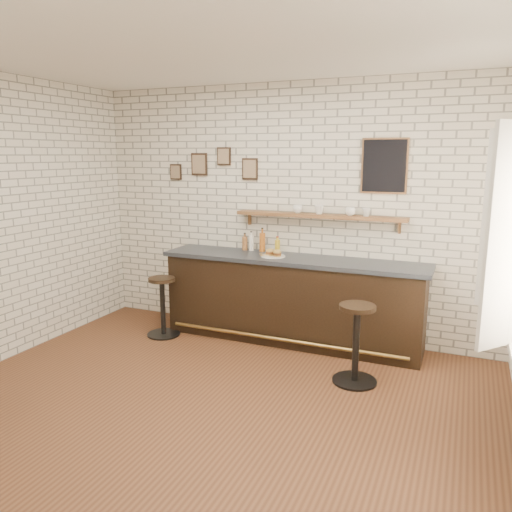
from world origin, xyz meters
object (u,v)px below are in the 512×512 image
object	(u,v)px
sandwich_plate	(273,256)
shelf_cup_c	(350,212)
bar_counter	(291,299)
bar_stool_left	(163,305)
bar_stool_right	(356,341)
shelf_cup_d	(366,212)
condiment_bottle_yellow	(277,246)
bitters_bottle_brown	(245,243)
shelf_cup_a	(298,209)
bitters_bottle_white	(251,243)
bitters_bottle_amber	(262,242)
ciabatta_sandwich	(274,253)
shelf_cup_b	(319,210)

from	to	relation	value
sandwich_plate	shelf_cup_c	distance (m)	1.01
bar_counter	bar_stool_left	world-z (taller)	bar_counter
bar_stool_right	shelf_cup_d	world-z (taller)	shelf_cup_d
shelf_cup_c	condiment_bottle_yellow	bearing A→B (deg)	94.01
bitters_bottle_brown	shelf_cup_a	size ratio (longest dim) A/B	1.81
bitters_bottle_white	condiment_bottle_yellow	xyz separation A→B (m)	(0.34, 0.00, -0.01)
bar_counter	bitters_bottle_white	distance (m)	0.87
bar_stool_right	shelf_cup_d	size ratio (longest dim) A/B	8.03
bar_stool_left	shelf_cup_d	size ratio (longest dim) A/B	7.43
bitters_bottle_brown	shelf_cup_d	size ratio (longest dim) A/B	2.19
bitters_bottle_amber	shelf_cup_c	size ratio (longest dim) A/B	2.54
sandwich_plate	bitters_bottle_brown	xyz separation A→B (m)	(-0.47, 0.24, 0.08)
bitters_bottle_white	shelf_cup_c	bearing A→B (deg)	0.11
ciabatta_sandwich	bar_stool_right	xyz separation A→B (m)	(1.14, -0.76, -0.64)
bitters_bottle_brown	condiment_bottle_yellow	size ratio (longest dim) A/B	1.08
bitters_bottle_white	condiment_bottle_yellow	distance (m)	0.34
bitters_bottle_white	bar_stool_left	size ratio (longest dim) A/B	0.33
bar_stool_left	shelf_cup_b	bearing A→B (deg)	20.26
shelf_cup_c	bar_stool_left	bearing A→B (deg)	110.87
bar_counter	bitters_bottle_amber	size ratio (longest dim) A/B	10.66
bitters_bottle_white	shelf_cup_c	xyz separation A→B (m)	(1.21, 0.00, 0.44)
bitters_bottle_amber	bar_stool_left	size ratio (longest dim) A/B	0.40
bitters_bottle_amber	shelf_cup_d	size ratio (longest dim) A/B	2.99
shelf_cup_b	bar_stool_left	bearing A→B (deg)	137.42
sandwich_plate	bar_stool_right	xyz separation A→B (m)	(1.15, -0.76, -0.60)
bitters_bottle_amber	shelf_cup_c	bearing A→B (deg)	0.12
shelf_cup_c	bitters_bottle_brown	bearing A→B (deg)	93.96
bitters_bottle_amber	shelf_cup_a	world-z (taller)	shelf_cup_a
shelf_cup_c	shelf_cup_a	bearing A→B (deg)	93.86
ciabatta_sandwich	bitters_bottle_amber	bearing A→B (deg)	135.18
ciabatta_sandwich	bar_stool_left	size ratio (longest dim) A/B	0.33
condiment_bottle_yellow	sandwich_plate	bearing A→B (deg)	-81.07
shelf_cup_d	bitters_bottle_brown	bearing A→B (deg)	161.47
bitters_bottle_amber	condiment_bottle_yellow	bearing A→B (deg)	0.00
shelf_cup_b	shelf_cup_a	bearing A→B (deg)	117.16
bitters_bottle_brown	bar_counter	bearing A→B (deg)	-16.09
sandwich_plate	bar_stool_right	world-z (taller)	sandwich_plate
bitters_bottle_brown	shelf_cup_c	xyz separation A→B (m)	(1.30, 0.00, 0.45)
bar_counter	shelf_cup_a	bearing A→B (deg)	92.10
sandwich_plate	bar_stool_right	size ratio (longest dim) A/B	0.36
bitters_bottle_white	shelf_cup_d	bearing A→B (deg)	0.09
shelf_cup_b	shelf_cup_c	distance (m)	0.36
shelf_cup_c	bar_counter	bearing A→B (deg)	112.07
bitters_bottle_brown	bitters_bottle_white	world-z (taller)	bitters_bottle_white
bitters_bottle_brown	bitters_bottle_white	size ratio (longest dim) A/B	0.89
bitters_bottle_white	bar_stool_right	distance (m)	1.96
bar_counter	condiment_bottle_yellow	xyz separation A→B (m)	(-0.26, 0.20, 0.59)
shelf_cup_b	bitters_bottle_brown	bearing A→B (deg)	117.30
bitters_bottle_white	shelf_cup_a	bearing A→B (deg)	0.22
bitters_bottle_brown	bar_stool_right	xyz separation A→B (m)	(1.62, -1.00, -0.68)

